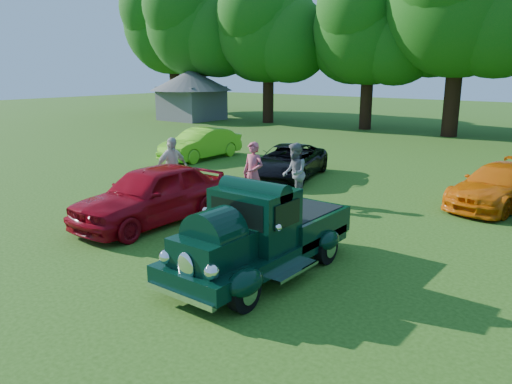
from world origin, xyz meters
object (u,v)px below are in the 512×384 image
Objects in this scene: red_convertible at (152,194)px; spectator_white at (172,169)px; gazebo at (191,89)px; spectator_grey at (294,173)px; spectator_pink at (253,173)px; back_car_lime at (201,144)px; back_car_black at (287,162)px; back_car_orange at (500,186)px; hero_pickup at (261,236)px.

red_convertible is 2.43m from spectator_white.
gazebo reaches higher than spectator_white.
spectator_grey is 3.75m from spectator_white.
spectator_grey is (0.87, 0.88, -0.03)m from spectator_pink.
gazebo reaches higher than red_convertible.
back_car_lime is at bearing 142.76° from spectator_pink.
back_car_black is at bearing 91.59° from red_convertible.
spectator_grey is (2.11, -2.74, 0.30)m from back_car_black.
back_car_black is 7.13m from back_car_orange.
spectator_pink reaches higher than back_car_black.
spectator_pink is 25.95m from gazebo.
hero_pickup is at bearing -95.80° from back_car_orange.
back_car_lime is 2.27× the size of spectator_grey.
spectator_grey reaches higher than red_convertible.
gazebo reaches higher than back_car_lime.
gazebo is at bearing 54.21° from spectator_white.
spectator_grey is (-4.99, -3.33, 0.29)m from back_car_orange.
spectator_white is at bearing -156.83° from spectator_pink.
back_car_lime is 0.94× the size of back_car_black.
red_convertible is at bearing -54.59° from back_car_lime.
back_car_orange is (7.11, 0.59, 0.00)m from back_car_black.
back_car_lime is at bearing 125.29° from red_convertible.
back_car_lime reaches higher than back_car_black.
back_car_black is (5.37, -1.01, -0.07)m from back_car_lime.
spectator_white is (-1.07, -4.72, 0.35)m from back_car_black.
back_car_lime is 2.21× the size of spectator_pink.
back_car_orange is at bearing -2.83° from back_car_lime.
back_car_orange is 2.19× the size of spectator_white.
spectator_grey is at bearing -66.90° from back_car_black.
back_car_lime is 8.37m from spectator_grey.
spectator_grey is at bearing -134.84° from back_car_orange.
back_car_lime is at bearing -152.88° from spectator_grey.
spectator_grey is 0.28× the size of gazebo.
back_car_lime is at bearing -170.49° from back_car_orange.
red_convertible is 2.41× the size of spectator_pink.
spectator_white is (-3.18, -1.98, 0.06)m from spectator_grey.
back_car_black is at bearing -11.53° from back_car_lime.
spectator_pink reaches higher than red_convertible.
hero_pickup reaches higher than back_car_orange.
gazebo is at bearing 131.72° from red_convertible.
spectator_grey is at bearing 116.72° from hero_pickup.
spectator_white is at bearing 123.59° from red_convertible.
back_car_black is 3.84m from spectator_pink.
gazebo reaches higher than spectator_pink.
spectator_grey is at bearing 42.96° from spectator_pink.
gazebo is (-18.29, 13.41, 1.79)m from back_car_black.
back_car_orange is at bearing 33.46° from spectator_pink.
gazebo is (-22.85, 21.02, 1.64)m from hero_pickup.
gazebo is at bearing 164.65° from back_car_orange.
gazebo is (-19.53, 17.03, 1.47)m from spectator_pink.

